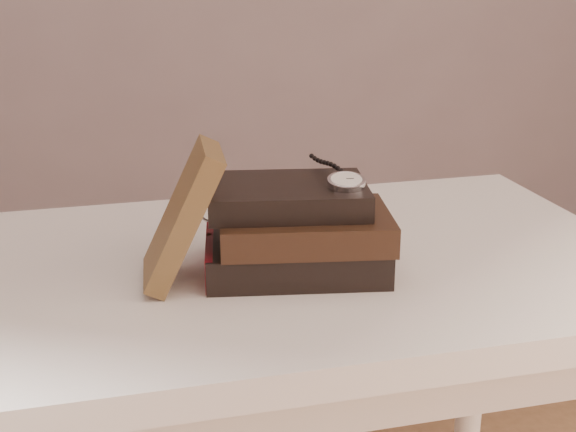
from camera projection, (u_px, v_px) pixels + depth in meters
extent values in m
cube|color=white|center=(275.00, 272.00, 1.09)|extent=(1.00, 0.60, 0.04)
cube|color=white|center=(275.00, 312.00, 1.11)|extent=(0.88, 0.49, 0.08)
cylinder|color=white|center=(471.00, 380.00, 1.55)|extent=(0.05, 0.05, 0.71)
cube|color=black|center=(295.00, 254.00, 1.04)|extent=(0.25, 0.20, 0.04)
cube|color=#F9EFCC|center=(298.00, 254.00, 1.04)|extent=(0.24, 0.18, 0.03)
cube|color=gold|center=(209.00, 250.00, 1.05)|extent=(0.01, 0.01, 0.04)
cube|color=maroon|center=(210.00, 257.00, 1.03)|extent=(0.03, 0.14, 0.04)
cube|color=black|center=(305.00, 227.00, 1.02)|extent=(0.24, 0.18, 0.04)
cube|color=#F9EFCC|center=(307.00, 227.00, 1.02)|extent=(0.23, 0.17, 0.03)
cube|color=gold|center=(223.00, 223.00, 1.03)|extent=(0.01, 0.01, 0.04)
cube|color=black|center=(288.00, 196.00, 1.02)|extent=(0.22, 0.17, 0.03)
cube|color=#F9EFCC|center=(290.00, 196.00, 1.02)|extent=(0.21, 0.16, 0.03)
cube|color=gold|center=(211.00, 193.00, 1.03)|extent=(0.01, 0.01, 0.03)
cube|color=#48321B|center=(182.00, 215.00, 0.98)|extent=(0.11, 0.12, 0.18)
cylinder|color=silver|center=(346.00, 183.00, 1.00)|extent=(0.06, 0.06, 0.02)
cylinder|color=white|center=(346.00, 179.00, 1.00)|extent=(0.05, 0.05, 0.01)
torus|color=silver|center=(346.00, 180.00, 1.00)|extent=(0.05, 0.05, 0.01)
cylinder|color=silver|center=(343.00, 177.00, 1.02)|extent=(0.01, 0.01, 0.01)
cube|color=black|center=(346.00, 177.00, 1.00)|extent=(0.00, 0.01, 0.00)
cube|color=black|center=(350.00, 179.00, 1.00)|extent=(0.01, 0.00, 0.00)
sphere|color=black|center=(341.00, 171.00, 1.03)|extent=(0.01, 0.01, 0.01)
sphere|color=black|center=(338.00, 168.00, 1.04)|extent=(0.01, 0.01, 0.01)
sphere|color=black|center=(334.00, 166.00, 1.05)|extent=(0.01, 0.01, 0.01)
sphere|color=black|center=(331.00, 164.00, 1.05)|extent=(0.01, 0.01, 0.01)
sphere|color=black|center=(328.00, 163.00, 1.06)|extent=(0.01, 0.01, 0.01)
sphere|color=black|center=(324.00, 162.00, 1.07)|extent=(0.01, 0.01, 0.01)
sphere|color=black|center=(321.00, 162.00, 1.08)|extent=(0.01, 0.01, 0.01)
sphere|color=black|center=(318.00, 160.00, 1.09)|extent=(0.01, 0.01, 0.01)
sphere|color=black|center=(315.00, 158.00, 1.10)|extent=(0.01, 0.01, 0.01)
sphere|color=black|center=(312.00, 156.00, 1.10)|extent=(0.01, 0.01, 0.01)
torus|color=silver|center=(213.00, 207.00, 1.08)|extent=(0.05, 0.02, 0.05)
torus|color=silver|center=(250.00, 206.00, 1.09)|extent=(0.05, 0.02, 0.05)
cylinder|color=silver|center=(231.00, 204.00, 1.09)|extent=(0.01, 0.01, 0.00)
cylinder|color=silver|center=(199.00, 199.00, 1.13)|extent=(0.02, 0.10, 0.03)
cylinder|color=silver|center=(263.00, 198.00, 1.14)|extent=(0.02, 0.10, 0.03)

